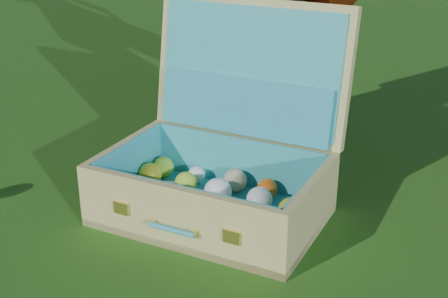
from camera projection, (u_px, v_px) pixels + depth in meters
The scene contains 2 objects.
ground at pixel (138, 218), 1.78m from camera, with size 60.00×60.00×0.00m, color #215114.
suitcase at pixel (225, 154), 1.79m from camera, with size 0.62×0.55×0.58m.
Camera 1 is at (0.88, -1.31, 0.88)m, focal length 50.00 mm.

